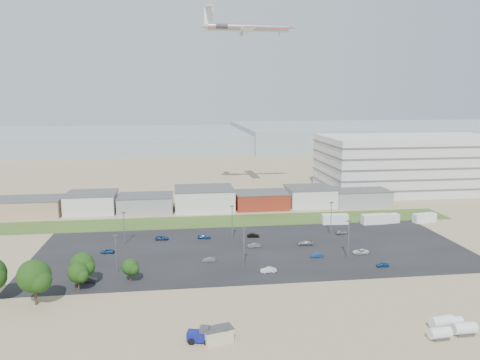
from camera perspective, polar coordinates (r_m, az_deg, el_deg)
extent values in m
plane|color=#988860|center=(113.73, 0.84, -11.77)|extent=(700.00, 700.00, 0.00)
cube|color=black|center=(133.02, 1.71, -8.49)|extent=(120.00, 50.00, 0.01)
cube|color=#37521E|center=(162.80, -1.87, -5.02)|extent=(160.00, 16.00, 0.02)
cube|color=silver|center=(227.66, 20.10, 1.90)|extent=(80.00, 40.00, 25.00)
imported|color=silver|center=(133.57, 14.48, -8.45)|extent=(4.54, 2.16, 1.25)
imported|color=navy|center=(128.46, 9.35, -9.03)|extent=(3.59, 1.44, 1.16)
imported|color=navy|center=(125.38, 16.98, -9.84)|extent=(3.23, 1.35, 1.09)
imported|color=#595B5E|center=(123.87, -3.78, -9.66)|extent=(3.34, 1.24, 1.09)
imported|color=navy|center=(134.81, -15.86, -8.34)|extent=(3.88, 1.95, 1.27)
imported|color=navy|center=(143.32, -4.38, -6.90)|extent=(4.17, 2.12, 1.16)
imported|color=#595B5E|center=(134.81, 1.73, -7.96)|extent=(3.74, 1.43, 1.22)
imported|color=#A5A5AA|center=(150.61, 12.30, -6.25)|extent=(3.77, 1.66, 1.26)
imported|color=navy|center=(143.59, -9.48, -6.98)|extent=(4.25, 2.32, 1.13)
imported|color=#595B5E|center=(116.35, -17.97, -11.43)|extent=(4.46, 2.06, 1.26)
imported|color=black|center=(144.12, 1.62, -6.76)|extent=(3.88, 1.71, 1.24)
imported|color=#A5A5AA|center=(137.95, 7.91, -7.62)|extent=(4.56, 2.19, 1.28)
imported|color=silver|center=(116.66, 3.49, -10.87)|extent=(3.96, 1.60, 1.28)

